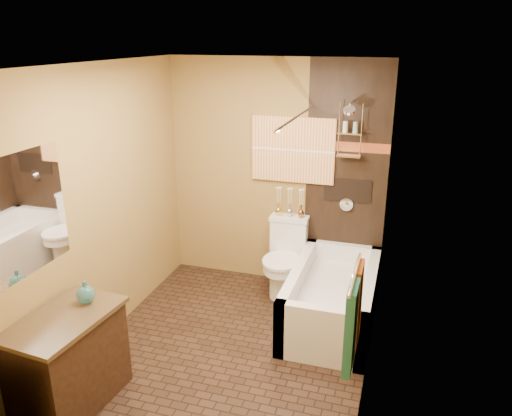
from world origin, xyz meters
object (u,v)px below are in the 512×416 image
at_px(toilet, 285,257).
at_px(vanity, 69,361).
at_px(bathtub, 332,302).
at_px(sunset_painting, 293,150).

bearing_deg(toilet, vanity, -119.35).
bearing_deg(toilet, bathtub, -39.43).
distance_m(sunset_painting, bathtub, 1.63).
relative_size(sunset_painting, vanity, 0.99).
distance_m(bathtub, toilet, 0.78).
xyz_separation_m(bathtub, vanity, (-1.72, -1.75, 0.16)).
distance_m(toilet, vanity, 2.47).
distance_m(bathtub, vanity, 2.46).
relative_size(toilet, vanity, 0.91).
xyz_separation_m(toilet, vanity, (-1.12, -2.20, -0.03)).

